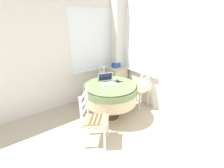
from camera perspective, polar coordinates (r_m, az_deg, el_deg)
corner_room_shell at (r=2.93m, az=1.63°, el=10.18°), size 4.36×4.73×2.55m
round_dining_table at (r=3.06m, az=-0.57°, el=-3.05°), size 1.09×1.09×0.75m
laptop at (r=3.03m, az=-1.98°, el=1.01°), size 0.38×0.37×0.21m
computer_mouse at (r=3.12m, az=2.21°, el=1.24°), size 0.06×0.10×0.05m
cell_phone at (r=3.13m, az=3.61°, el=0.86°), size 0.07×0.12×0.01m
dining_chair_near_back_window at (r=3.79m, az=-5.54°, el=-0.14°), size 0.48×0.47×0.94m
dining_chair_near_right_window at (r=3.55m, az=10.73°, el=-2.06°), size 0.42×0.43×0.94m
dining_chair_camera_near at (r=2.50m, az=-7.30°, el=-13.39°), size 0.55×0.55×0.94m
corner_cabinet at (r=4.15m, az=1.60°, el=1.20°), size 0.47×0.47×0.78m
storage_box at (r=4.02m, az=1.58°, el=7.21°), size 0.20×0.14×0.12m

